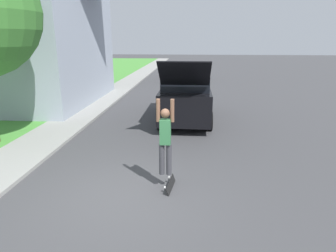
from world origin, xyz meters
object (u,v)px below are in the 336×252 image
suv_parked (186,94)px  skateboard (170,185)px  skateboarder (165,137)px  car_down_street (181,72)px

suv_parked → skateboard: (-0.18, -6.41, -1.04)m
skateboarder → car_down_street: bearing=91.2°
car_down_street → skateboarder: (0.41, -19.13, 0.59)m
skateboarder → skateboard: 1.20m
car_down_street → skateboard: car_down_street is taller
skateboarder → skateboard: skateboarder is taller
car_down_street → skateboarder: skateboarder is taller
skateboard → skateboarder: bearing=158.9°
suv_parked → skateboard: bearing=-91.6°
suv_parked → skateboarder: (-0.31, -6.36, 0.16)m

